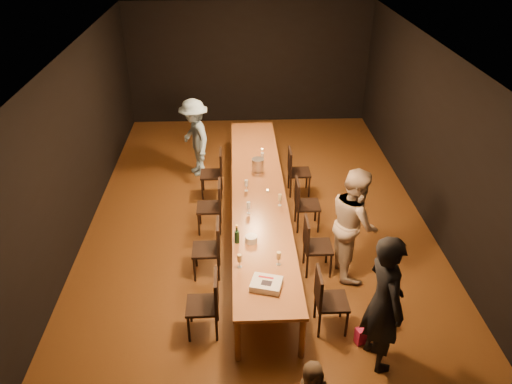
{
  "coord_description": "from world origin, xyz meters",
  "views": [
    {
      "loc": [
        -0.37,
        -7.27,
        5.01
      ],
      "look_at": [
        -0.06,
        -0.45,
        1.0
      ],
      "focal_mm": 35.0,
      "sensor_mm": 36.0,
      "label": 1
    }
  ],
  "objects_px": {
    "chair_right_1": "(318,246)",
    "plate_stack": "(251,239)",
    "woman_birthday": "(384,303)",
    "chair_left_0": "(202,305)",
    "champagne_bottle": "(237,234)",
    "table": "(259,194)",
    "chair_right_0": "(332,301)",
    "birthday_cake": "(266,284)",
    "chair_left_1": "(206,249)",
    "chair_right_3": "(299,172)",
    "ice_bucket": "(258,165)",
    "chair_left_2": "(209,207)",
    "chair_left_3": "(211,174)",
    "man_blue": "(195,138)",
    "chair_right_2": "(308,204)",
    "woman_tan": "(354,222)"
  },
  "relations": [
    {
      "from": "chair_right_2",
      "to": "chair_left_1",
      "type": "relative_size",
      "value": 1.0
    },
    {
      "from": "birthday_cake",
      "to": "chair_left_2",
      "type": "bearing_deg",
      "value": 125.01
    },
    {
      "from": "chair_left_3",
      "to": "woman_tan",
      "type": "bearing_deg",
      "value": -137.47
    },
    {
      "from": "woman_birthday",
      "to": "champagne_bottle",
      "type": "relative_size",
      "value": 6.23
    },
    {
      "from": "chair_right_1",
      "to": "plate_stack",
      "type": "relative_size",
      "value": 5.19
    },
    {
      "from": "chair_left_1",
      "to": "ice_bucket",
      "type": "xyz_separation_m",
      "value": [
        0.87,
        1.93,
        0.41
      ]
    },
    {
      "from": "chair_left_3",
      "to": "woman_birthday",
      "type": "bearing_deg",
      "value": -152.38
    },
    {
      "from": "chair_right_1",
      "to": "woman_birthday",
      "type": "relative_size",
      "value": 0.5
    },
    {
      "from": "table",
      "to": "chair_right_0",
      "type": "relative_size",
      "value": 6.45
    },
    {
      "from": "man_blue",
      "to": "plate_stack",
      "type": "height_order",
      "value": "man_blue"
    },
    {
      "from": "champagne_bottle",
      "to": "birthday_cake",
      "type": "bearing_deg",
      "value": -69.43
    },
    {
      "from": "chair_right_1",
      "to": "chair_left_2",
      "type": "height_order",
      "value": "same"
    },
    {
      "from": "chair_left_2",
      "to": "chair_left_3",
      "type": "bearing_deg",
      "value": 0.0
    },
    {
      "from": "chair_left_3",
      "to": "ice_bucket",
      "type": "distance_m",
      "value": 1.07
    },
    {
      "from": "table",
      "to": "chair_right_3",
      "type": "xyz_separation_m",
      "value": [
        0.85,
        1.2,
        -0.24
      ]
    },
    {
      "from": "chair_right_2",
      "to": "ice_bucket",
      "type": "relative_size",
      "value": 3.81
    },
    {
      "from": "woman_birthday",
      "to": "chair_left_0",
      "type": "bearing_deg",
      "value": 62.79
    },
    {
      "from": "chair_left_0",
      "to": "champagne_bottle",
      "type": "relative_size",
      "value": 3.1
    },
    {
      "from": "table",
      "to": "chair_right_1",
      "type": "distance_m",
      "value": 1.49
    },
    {
      "from": "chair_right_3",
      "to": "man_blue",
      "type": "distance_m",
      "value": 2.27
    },
    {
      "from": "chair_left_0",
      "to": "birthday_cake",
      "type": "xyz_separation_m",
      "value": [
        0.83,
        -0.01,
        0.33
      ]
    },
    {
      "from": "table",
      "to": "chair_left_1",
      "type": "bearing_deg",
      "value": -125.31
    },
    {
      "from": "chair_left_3",
      "to": "plate_stack",
      "type": "distance_m",
      "value": 2.74
    },
    {
      "from": "chair_right_1",
      "to": "ice_bucket",
      "type": "height_order",
      "value": "ice_bucket"
    },
    {
      "from": "chair_right_1",
      "to": "woman_birthday",
      "type": "distance_m",
      "value": 1.89
    },
    {
      "from": "chair_right_0",
      "to": "champagne_bottle",
      "type": "distance_m",
      "value": 1.62
    },
    {
      "from": "chair_left_2",
      "to": "birthday_cake",
      "type": "xyz_separation_m",
      "value": [
        0.83,
        -2.41,
        0.33
      ]
    },
    {
      "from": "chair_right_3",
      "to": "woman_birthday",
      "type": "distance_m",
      "value": 4.22
    },
    {
      "from": "man_blue",
      "to": "champagne_bottle",
      "type": "bearing_deg",
      "value": -10.4
    },
    {
      "from": "woman_birthday",
      "to": "chair_left_2",
      "type": "bearing_deg",
      "value": 23.65
    },
    {
      "from": "chair_left_3",
      "to": "woman_birthday",
      "type": "xyz_separation_m",
      "value": [
        2.18,
        -4.17,
        0.47
      ]
    },
    {
      "from": "chair_right_2",
      "to": "chair_left_0",
      "type": "height_order",
      "value": "same"
    },
    {
      "from": "chair_right_2",
      "to": "chair_left_2",
      "type": "distance_m",
      "value": 1.7
    },
    {
      "from": "chair_left_0",
      "to": "man_blue",
      "type": "distance_m",
      "value": 4.54
    },
    {
      "from": "chair_left_0",
      "to": "woman_birthday",
      "type": "distance_m",
      "value": 2.3
    },
    {
      "from": "chair_left_0",
      "to": "plate_stack",
      "type": "bearing_deg",
      "value": -35.02
    },
    {
      "from": "birthday_cake",
      "to": "chair_left_1",
      "type": "bearing_deg",
      "value": 140.44
    },
    {
      "from": "chair_left_1",
      "to": "man_blue",
      "type": "relative_size",
      "value": 0.57
    },
    {
      "from": "chair_right_0",
      "to": "birthday_cake",
      "type": "xyz_separation_m",
      "value": [
        -0.87,
        -0.01,
        0.33
      ]
    },
    {
      "from": "chair_left_1",
      "to": "ice_bucket",
      "type": "distance_m",
      "value": 2.16
    },
    {
      "from": "chair_right_0",
      "to": "ice_bucket",
      "type": "bearing_deg",
      "value": -165.16
    },
    {
      "from": "chair_right_1",
      "to": "chair_left_1",
      "type": "relative_size",
      "value": 1.0
    },
    {
      "from": "chair_right_1",
      "to": "champagne_bottle",
      "type": "xyz_separation_m",
      "value": [
        -1.23,
        -0.24,
        0.44
      ]
    },
    {
      "from": "chair_right_3",
      "to": "chair_left_0",
      "type": "xyz_separation_m",
      "value": [
        -1.7,
        -3.6,
        0.0
      ]
    },
    {
      "from": "chair_right_2",
      "to": "woman_birthday",
      "type": "height_order",
      "value": "woman_birthday"
    },
    {
      "from": "chair_left_1",
      "to": "champagne_bottle",
      "type": "distance_m",
      "value": 0.68
    },
    {
      "from": "chair_left_2",
      "to": "chair_left_0",
      "type": "bearing_deg",
      "value": -180.0
    },
    {
      "from": "table",
      "to": "man_blue",
      "type": "xyz_separation_m",
      "value": [
        -1.2,
        2.12,
        0.11
      ]
    },
    {
      "from": "plate_stack",
      "to": "woman_birthday",
      "type": "bearing_deg",
      "value": -45.4
    },
    {
      "from": "chair_left_1",
      "to": "woman_birthday",
      "type": "height_order",
      "value": "woman_birthday"
    }
  ]
}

